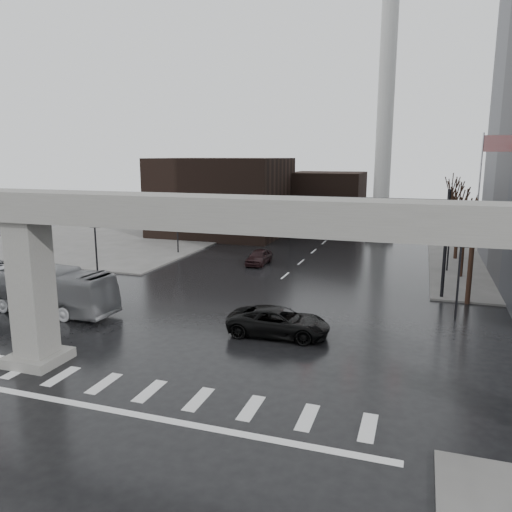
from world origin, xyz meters
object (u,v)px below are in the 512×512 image
object	(u,v)px
pickup_truck	(279,322)
far_car	(259,257)
signal_mast_arm	(392,218)
city_bus	(40,289)

from	to	relation	value
pickup_truck	far_car	distance (m)	19.45
pickup_truck	far_car	bearing A→B (deg)	19.00
signal_mast_arm	city_bus	world-z (taller)	signal_mast_arm
far_car	pickup_truck	bearing A→B (deg)	-67.82
signal_mast_arm	far_car	size ratio (longest dim) A/B	2.83
signal_mast_arm	city_bus	distance (m)	25.26
city_bus	far_car	bearing A→B (deg)	-23.53
pickup_truck	far_car	world-z (taller)	pickup_truck
pickup_truck	city_bus	world-z (taller)	city_bus
signal_mast_arm	pickup_truck	world-z (taller)	signal_mast_arm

